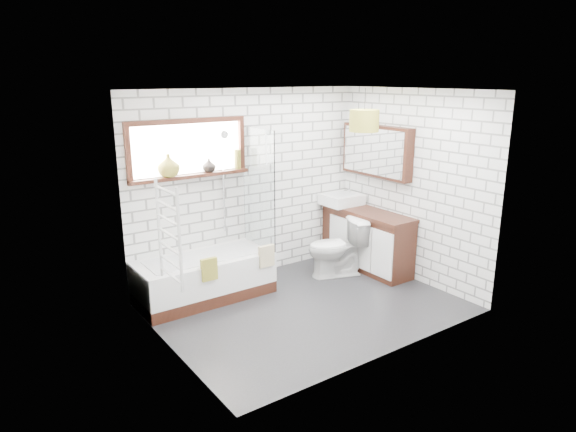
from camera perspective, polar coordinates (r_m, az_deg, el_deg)
floor at (r=6.18m, az=2.18°, el=-10.08°), size 3.40×2.60×0.01m
ceiling at (r=5.59m, az=2.45°, el=13.86°), size 3.40×2.60×0.01m
wall_back at (r=6.81m, az=-4.38°, el=3.45°), size 3.40×0.01×2.50m
wall_front at (r=4.82m, az=11.75°, el=-1.84°), size 3.40×0.01×2.50m
wall_left at (r=4.95m, az=-13.61°, el=-1.53°), size 0.01×2.60×2.50m
wall_right at (r=6.90m, az=13.65°, el=3.22°), size 0.01×2.60×2.50m
window at (r=6.29m, az=-10.98°, el=7.32°), size 1.52×0.16×0.68m
towel_radiator at (r=4.98m, az=-13.09°, el=-2.00°), size 0.06×0.52×1.00m
mirror_cabinet at (r=7.18m, az=9.80°, el=7.13°), size 0.16×1.20×0.70m
shower_riser at (r=6.56m, az=-7.20°, el=3.81°), size 0.02×0.02×1.30m
bathtub at (r=6.40m, az=-9.25°, el=-6.75°), size 1.64×0.72×0.53m
shower_screen at (r=6.46m, az=-3.26°, el=3.09°), size 0.02×0.72×1.50m
towel_green at (r=5.96m, az=-8.76°, el=-5.88°), size 0.19×0.05×0.26m
towel_beige at (r=6.31m, az=-2.42°, el=-4.47°), size 0.21×0.05×0.27m
vanity at (r=7.32m, az=8.72°, el=-2.59°), size 0.47×1.46×0.84m
basin at (r=7.49m, az=5.96°, el=1.87°), size 0.53×0.46×0.15m
tap at (r=7.58m, az=6.89°, el=2.37°), size 0.03×0.03×0.15m
toilet at (r=6.99m, az=5.42°, el=-3.52°), size 0.68×0.88×0.79m
vase_olive at (r=6.19m, az=-13.12°, el=5.32°), size 0.30×0.30×0.27m
vase_dark at (r=6.40m, az=-8.76°, el=5.43°), size 0.19×0.19×0.17m
bottle at (r=6.59m, az=-5.60°, el=6.13°), size 0.09×0.09×0.24m
pendant at (r=6.63m, az=8.46°, el=10.44°), size 0.37×0.37×0.27m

